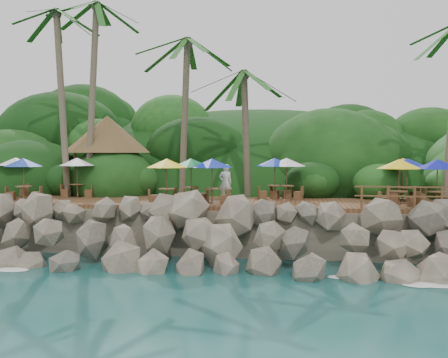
# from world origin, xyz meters

# --- Properties ---
(ground) EXTENTS (140.00, 140.00, 0.00)m
(ground) POSITION_xyz_m (0.00, 0.00, 0.00)
(ground) COLOR #19514F
(ground) RESTS_ON ground
(land_base) EXTENTS (32.00, 25.20, 2.10)m
(land_base) POSITION_xyz_m (0.00, 16.00, 1.05)
(land_base) COLOR gray
(land_base) RESTS_ON ground
(jungle_hill) EXTENTS (44.80, 28.00, 15.40)m
(jungle_hill) POSITION_xyz_m (0.00, 23.50, 0.00)
(jungle_hill) COLOR #143811
(jungle_hill) RESTS_ON ground
(seawall) EXTENTS (29.00, 4.00, 2.30)m
(seawall) POSITION_xyz_m (0.00, 2.00, 1.15)
(seawall) COLOR gray
(seawall) RESTS_ON ground
(terrace) EXTENTS (26.00, 5.00, 0.20)m
(terrace) POSITION_xyz_m (0.00, 6.00, 2.20)
(terrace) COLOR brown
(terrace) RESTS_ON land_base
(jungle_foliage) EXTENTS (44.00, 16.00, 12.00)m
(jungle_foliage) POSITION_xyz_m (0.00, 15.00, 0.00)
(jungle_foliage) COLOR #143811
(jungle_foliage) RESTS_ON ground
(foam_line) EXTENTS (25.20, 0.80, 0.06)m
(foam_line) POSITION_xyz_m (0.00, 0.30, 0.03)
(foam_line) COLOR white
(foam_line) RESTS_ON ground
(palms) EXTENTS (28.91, 7.30, 12.21)m
(palms) POSITION_xyz_m (0.97, 8.58, 11.55)
(palms) COLOR brown
(palms) RESTS_ON ground
(palapa) EXTENTS (5.13, 5.13, 4.60)m
(palapa) POSITION_xyz_m (-7.52, 9.86, 5.79)
(palapa) COLOR brown
(palapa) RESTS_ON ground
(dining_clusters) EXTENTS (23.42, 5.17, 2.13)m
(dining_clusters) POSITION_xyz_m (0.54, 6.00, 4.07)
(dining_clusters) COLOR brown
(dining_clusters) RESTS_ON terrace
(railing) EXTENTS (7.20, 0.10, 1.00)m
(railing) POSITION_xyz_m (9.66, 3.65, 2.91)
(railing) COLOR brown
(railing) RESTS_ON terrace
(waiter) EXTENTS (0.79, 0.67, 1.83)m
(waiter) POSITION_xyz_m (0.07, 6.04, 3.22)
(waiter) COLOR white
(waiter) RESTS_ON terrace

